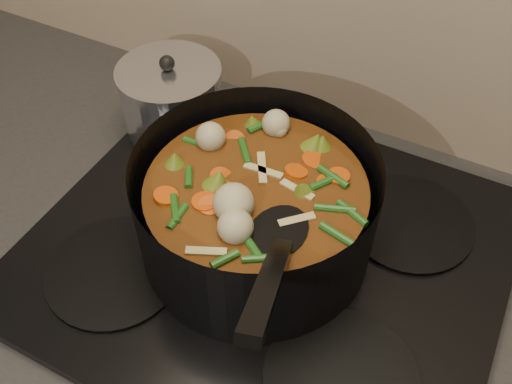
% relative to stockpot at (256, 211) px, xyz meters
% --- Properties ---
extents(stovetop, '(0.62, 0.54, 0.03)m').
position_rel_stockpot_xyz_m(stovetop, '(0.02, 0.00, -0.08)').
color(stovetop, black).
rests_on(stovetop, counter).
extents(stockpot, '(0.33, 0.40, 0.23)m').
position_rel_stockpot_xyz_m(stockpot, '(0.00, 0.00, 0.00)').
color(stockpot, black).
rests_on(stockpot, stovetop).
extents(saucepan, '(0.16, 0.16, 0.13)m').
position_rel_stockpot_xyz_m(saucepan, '(-0.24, 0.16, -0.01)').
color(saucepan, silver).
rests_on(saucepan, stovetop).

